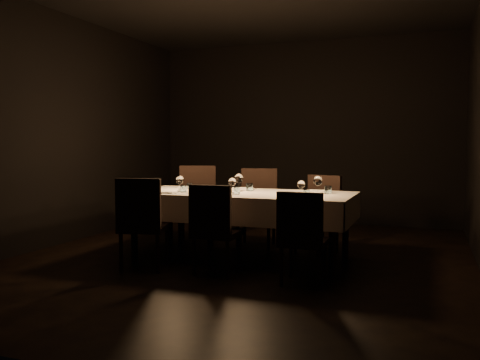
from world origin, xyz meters
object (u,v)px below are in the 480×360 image
at_px(dining_table, 240,199).
at_px(chair_far_left, 197,201).
at_px(chair_near_right, 302,233).
at_px(chair_far_center, 257,203).
at_px(chair_near_center, 214,225).
at_px(chair_far_right, 320,210).
at_px(chair_near_left, 142,220).

bearing_deg(dining_table, chair_far_left, 139.73).
height_order(chair_near_right, chair_far_left, chair_far_left).
bearing_deg(chair_near_right, dining_table, -42.26).
height_order(dining_table, chair_far_center, chair_far_center).
bearing_deg(chair_far_left, chair_near_right, -62.65).
bearing_deg(chair_near_center, chair_far_left, -59.47).
bearing_deg(chair_far_left, chair_far_right, -22.16).
xyz_separation_m(chair_near_left, chair_near_right, (1.68, 0.01, -0.04)).
relative_size(chair_near_center, chair_far_right, 0.98).
bearing_deg(chair_near_right, chair_far_right, -84.41).
xyz_separation_m(chair_near_left, chair_far_left, (-0.13, 1.60, 0.02)).
bearing_deg(chair_far_center, chair_near_right, -66.64).
distance_m(chair_near_left, chair_far_left, 1.60).
bearing_deg(dining_table, chair_far_right, 44.15).
relative_size(chair_near_center, chair_far_left, 0.89).
height_order(dining_table, chair_near_center, chair_near_center).
bearing_deg(chair_far_left, chair_far_center, -15.77).
xyz_separation_m(chair_near_right, chair_far_left, (-1.81, 1.59, 0.07)).
relative_size(chair_far_center, chair_far_right, 1.07).
height_order(chair_far_center, chair_far_right, chair_far_center).
bearing_deg(chair_near_left, chair_far_left, -99.63).
distance_m(dining_table, chair_far_right, 1.07).
bearing_deg(chair_near_right, chair_far_left, -41.36).
bearing_deg(chair_near_right, chair_near_center, -4.19).
bearing_deg(chair_near_left, chair_near_center, 171.16).
height_order(chair_near_right, chair_far_center, chair_far_center).
bearing_deg(chair_far_center, chair_far_left, 178.32).
xyz_separation_m(dining_table, chair_near_left, (-0.76, -0.84, -0.16)).
distance_m(dining_table, chair_near_center, 0.79).
xyz_separation_m(chair_far_left, chair_far_center, (0.82, 0.08, -0.01)).
height_order(dining_table, chair_near_left, chair_near_left).
distance_m(chair_near_right, chair_far_center, 1.94).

